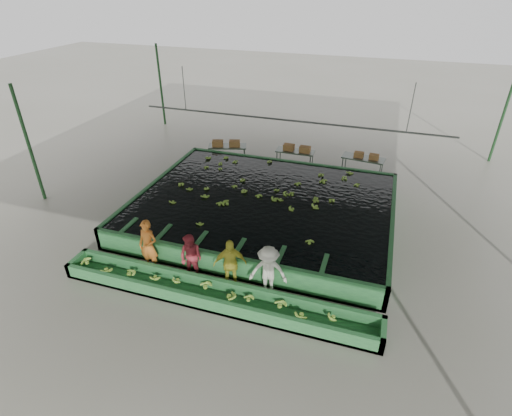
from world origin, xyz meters
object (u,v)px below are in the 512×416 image
(worker_a, at_px, (148,246))
(packing_table_mid, at_px, (295,159))
(packing_table_left, at_px, (228,154))
(worker_d, at_px, (268,272))
(worker_c, at_px, (230,264))
(box_stack_mid, at_px, (297,151))
(box_stack_right, at_px, (366,158))
(worker_b, at_px, (191,257))
(box_stack_left, at_px, (226,146))
(flotation_tank, at_px, (264,208))
(packing_table_right, at_px, (362,166))
(sorting_trough, at_px, (214,295))

(worker_a, relative_size, packing_table_mid, 0.97)
(worker_a, distance_m, packing_table_left, 9.15)
(worker_d, bearing_deg, worker_c, 169.41)
(box_stack_mid, bearing_deg, box_stack_right, 0.94)
(worker_b, height_order, worker_d, worker_d)
(packing_table_left, xyz_separation_m, box_stack_left, (-0.03, -0.09, 0.44))
(flotation_tank, height_order, worker_d, worker_d)
(packing_table_mid, height_order, packing_table_right, packing_table_right)
(packing_table_mid, bearing_deg, flotation_tank, -90.26)
(packing_table_left, distance_m, packing_table_mid, 3.53)
(packing_table_mid, bearing_deg, box_stack_left, -170.81)
(packing_table_left, bearing_deg, packing_table_right, 4.60)
(worker_c, bearing_deg, worker_a, 155.08)
(box_stack_left, relative_size, box_stack_right, 1.22)
(worker_d, relative_size, packing_table_left, 0.91)
(packing_table_left, xyz_separation_m, packing_table_right, (6.87, 0.55, 0.01))
(flotation_tank, xyz_separation_m, worker_b, (-1.09, -4.30, 0.37))
(packing_table_right, relative_size, box_stack_left, 1.42)
(flotation_tank, distance_m, sorting_trough, 5.10)
(flotation_tank, distance_m, worker_b, 4.45)
(worker_c, relative_size, packing_table_mid, 0.92)
(worker_a, height_order, box_stack_left, worker_a)
(worker_b, xyz_separation_m, box_stack_left, (-2.41, 9.01, 0.07))
(worker_c, bearing_deg, flotation_tank, 68.25)
(worker_b, relative_size, box_stack_right, 1.40)
(worker_c, xyz_separation_m, packing_table_left, (-3.71, 9.10, -0.44))
(sorting_trough, relative_size, packing_table_left, 5.13)
(box_stack_mid, bearing_deg, packing_table_mid, 166.33)
(worker_c, distance_m, packing_table_right, 10.16)
(sorting_trough, height_order, box_stack_mid, box_stack_mid)
(worker_a, bearing_deg, box_stack_mid, 77.67)
(sorting_trough, relative_size, packing_table_right, 4.97)
(worker_c, relative_size, box_stack_right, 1.50)
(worker_a, xyz_separation_m, box_stack_right, (6.14, 9.61, -0.01))
(packing_table_mid, xyz_separation_m, packing_table_right, (3.37, 0.07, 0.02))
(box_stack_left, bearing_deg, flotation_tank, -53.36)
(packing_table_mid, bearing_deg, packing_table_left, -172.17)
(box_stack_mid, distance_m, box_stack_right, 3.42)
(worker_a, bearing_deg, worker_c, 3.58)
(packing_table_left, bearing_deg, worker_d, -61.48)
(flotation_tank, bearing_deg, packing_table_right, 57.59)
(packing_table_right, distance_m, box_stack_left, 6.94)
(packing_table_left, relative_size, box_stack_left, 1.37)
(packing_table_left, bearing_deg, box_stack_left, -108.22)
(worker_d, xyz_separation_m, box_stack_mid, (-1.36, 9.56, -0.02))
(worker_b, height_order, packing_table_mid, worker_b)
(worker_d, height_order, box_stack_mid, worker_d)
(worker_a, height_order, worker_d, worker_a)
(flotation_tank, xyz_separation_m, worker_d, (1.47, -4.30, 0.44))
(box_stack_right, bearing_deg, packing_table_left, -175.78)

